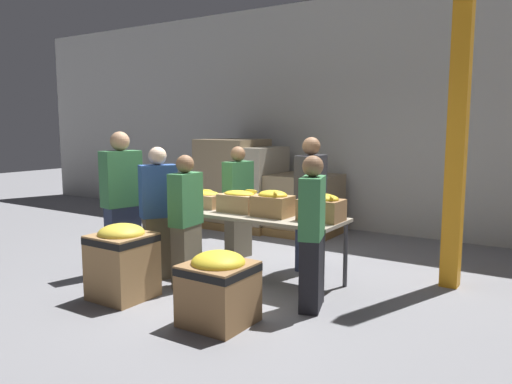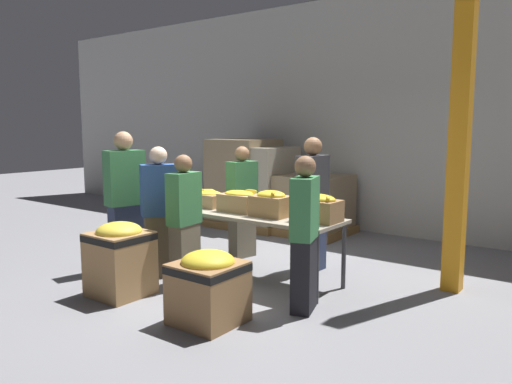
# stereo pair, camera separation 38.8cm
# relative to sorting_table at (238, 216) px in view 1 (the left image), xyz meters

# --- Properties ---
(ground_plane) EXTENTS (30.00, 30.00, 0.00)m
(ground_plane) POSITION_rel_sorting_table_xyz_m (0.00, 0.00, -0.74)
(ground_plane) COLOR gray
(wall_back) EXTENTS (16.00, 0.08, 4.00)m
(wall_back) POSITION_rel_sorting_table_xyz_m (0.00, 3.33, 1.26)
(wall_back) COLOR #B7B7B2
(wall_back) RESTS_ON ground_plane
(sorting_table) EXTENTS (2.66, 0.73, 0.79)m
(sorting_table) POSITION_rel_sorting_table_xyz_m (0.00, 0.00, 0.00)
(sorting_table) COLOR #9E937F
(sorting_table) RESTS_ON ground_plane
(banana_box_0) EXTENTS (0.47, 0.30, 0.27)m
(banana_box_0) POSITION_rel_sorting_table_xyz_m (-1.10, -0.01, 0.18)
(banana_box_0) COLOR tan
(banana_box_0) RESTS_ON sorting_table
(banana_box_1) EXTENTS (0.47, 0.33, 0.23)m
(banana_box_1) POSITION_rel_sorting_table_xyz_m (-0.56, 0.06, 0.16)
(banana_box_1) COLOR tan
(banana_box_1) RESTS_ON sorting_table
(banana_box_2) EXTENTS (0.47, 0.32, 0.28)m
(banana_box_2) POSITION_rel_sorting_table_xyz_m (0.01, 0.01, 0.19)
(banana_box_2) COLOR tan
(banana_box_2) RESTS_ON sorting_table
(banana_box_3) EXTENTS (0.43, 0.32, 0.31)m
(banana_box_3) POSITION_rel_sorting_table_xyz_m (0.50, -0.02, 0.21)
(banana_box_3) COLOR #A37A4C
(banana_box_3) RESTS_ON sorting_table
(banana_box_4) EXTENTS (0.46, 0.33, 0.31)m
(banana_box_4) POSITION_rel_sorting_table_xyz_m (1.09, 0.04, 0.21)
(banana_box_4) COLOR olive
(banana_box_4) RESTS_ON sorting_table
(volunteer_0) EXTENTS (0.28, 0.45, 1.55)m
(volunteer_0) POSITION_rel_sorting_table_xyz_m (-0.49, 0.70, 0.03)
(volunteer_0) COLOR #6B604C
(volunteer_0) RESTS_ON ground_plane
(volunteer_1) EXTENTS (0.34, 0.51, 1.76)m
(volunteer_1) POSITION_rel_sorting_table_xyz_m (-1.30, -0.66, 0.14)
(volunteer_1) COLOR #2D3856
(volunteer_1) RESTS_ON ground_plane
(volunteer_2) EXTENTS (0.32, 0.46, 1.54)m
(volunteer_2) POSITION_rel_sorting_table_xyz_m (1.27, -0.55, 0.03)
(volunteer_2) COLOR black
(volunteer_2) RESTS_ON ground_plane
(volunteer_3) EXTENTS (0.24, 0.42, 1.51)m
(volunteer_3) POSITION_rel_sorting_table_xyz_m (-0.24, -0.68, 0.01)
(volunteer_3) COLOR #6B604C
(volunteer_3) RESTS_ON ground_plane
(volunteer_4) EXTENTS (0.24, 0.46, 1.69)m
(volunteer_4) POSITION_rel_sorting_table_xyz_m (0.62, 0.70, 0.10)
(volunteer_4) COLOR #2D3856
(volunteer_4) RESTS_ON ground_plane
(volunteer_5) EXTENTS (0.41, 0.47, 1.58)m
(volunteer_5) POSITION_rel_sorting_table_xyz_m (-0.73, -0.61, 0.05)
(volunteer_5) COLOR #6B604C
(volunteer_5) RESTS_ON ground_plane
(donation_bin_0) EXTENTS (0.58, 0.58, 0.80)m
(donation_bin_0) POSITION_rel_sorting_table_xyz_m (-0.57, -1.34, -0.31)
(donation_bin_0) COLOR #A37A4C
(donation_bin_0) RESTS_ON ground_plane
(donation_bin_1) EXTENTS (0.59, 0.59, 0.69)m
(donation_bin_1) POSITION_rel_sorting_table_xyz_m (0.71, -1.34, -0.37)
(donation_bin_1) COLOR olive
(donation_bin_1) RESTS_ON ground_plane
(support_pillar) EXTENTS (0.20, 0.20, 4.00)m
(support_pillar) POSITION_rel_sorting_table_xyz_m (2.27, 0.98, 1.26)
(support_pillar) COLOR orange
(support_pillar) RESTS_ON ground_plane
(pallet_stack_0) EXTENTS (1.14, 1.14, 1.00)m
(pallet_stack_0) POSITION_rel_sorting_table_xyz_m (-0.44, 2.58, -0.25)
(pallet_stack_0) COLOR olive
(pallet_stack_0) RESTS_ON ground_plane
(pallet_stack_1) EXTENTS (1.12, 1.12, 1.58)m
(pallet_stack_1) POSITION_rel_sorting_table_xyz_m (-1.85, 2.46, 0.04)
(pallet_stack_1) COLOR olive
(pallet_stack_1) RESTS_ON ground_plane
(pallet_stack_2) EXTENTS (1.12, 1.12, 1.45)m
(pallet_stack_2) POSITION_rel_sorting_table_xyz_m (-1.49, 2.49, -0.02)
(pallet_stack_2) COLOR olive
(pallet_stack_2) RESTS_ON ground_plane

